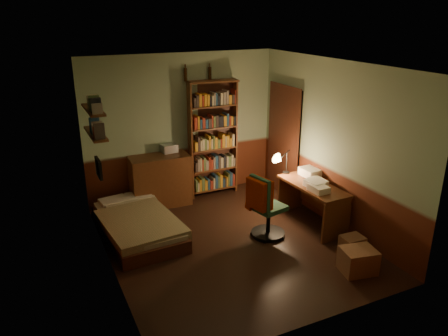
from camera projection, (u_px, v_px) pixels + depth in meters
name	position (u px, v px, depth m)	size (l,w,h in m)	color
floor	(231.00, 243.00, 6.53)	(3.50, 4.00, 0.02)	black
ceiling	(232.00, 64.00, 5.64)	(3.50, 4.00, 0.02)	silver
wall_back	(182.00, 127.00, 7.79)	(3.50, 0.02, 2.60)	#8CA583
wall_left	(104.00, 180.00, 5.38)	(0.02, 4.00, 2.60)	#8CA583
wall_right	(333.00, 144.00, 6.79)	(0.02, 4.00, 2.60)	#8CA583
wall_front	(320.00, 219.00, 4.38)	(3.50, 0.02, 2.60)	#8CA583
doorway	(284.00, 142.00, 7.98)	(0.06, 0.90, 2.00)	black
door_trim	(283.00, 142.00, 7.97)	(0.02, 0.98, 2.08)	#3A1B11
bed	(137.00, 218.00, 6.68)	(0.98, 1.83, 0.54)	olive
dresser	(160.00, 180.00, 7.66)	(1.02, 0.51, 0.91)	#532C16
mini_stereo	(169.00, 148.00, 7.68)	(0.27, 0.20, 0.14)	#B2B2B7
bookshelf	(213.00, 139.00, 7.95)	(0.91, 0.28, 2.12)	#532C16
bottle_left	(186.00, 75.00, 7.46)	(0.06, 0.06, 0.23)	black
bottle_right	(210.00, 73.00, 7.65)	(0.06, 0.06, 0.22)	black
desk	(312.00, 204.00, 7.00)	(0.52, 1.26, 0.68)	#532C16
paper_stack	(310.00, 172.00, 7.22)	(0.24, 0.33, 0.13)	silver
desk_lamp	(287.00, 154.00, 7.26)	(0.20, 0.20, 0.68)	black
office_chair	(269.00, 206.00, 6.57)	(0.49, 0.43, 0.98)	#224D33
red_jacket	(277.00, 163.00, 6.29)	(0.20, 0.38, 0.44)	#9F2400
wall_shelf_lower	(96.00, 134.00, 6.26)	(0.20, 0.90, 0.03)	#532C16
wall_shelf_upper	(93.00, 110.00, 6.14)	(0.20, 0.90, 0.03)	#532C16
framed_picture	(99.00, 168.00, 5.92)	(0.04, 0.32, 0.26)	black
cardboard_box_a	(358.00, 261.00, 5.74)	(0.44, 0.35, 0.33)	brown
cardboard_box_b	(352.00, 244.00, 6.27)	(0.31, 0.26, 0.22)	brown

